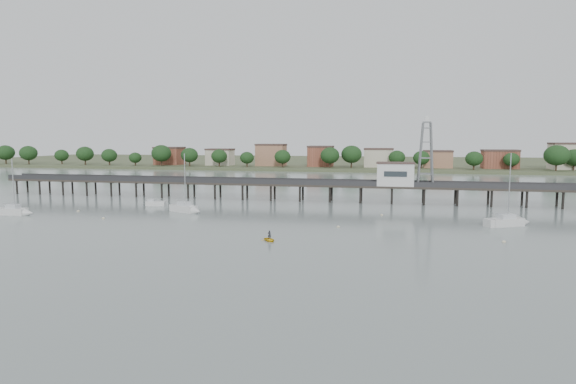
# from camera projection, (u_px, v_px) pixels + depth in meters

# --- Properties ---
(ground_plane) EXTENTS (500.00, 500.00, 0.00)m
(ground_plane) POSITION_uv_depth(u_px,v_px,m) (177.00, 264.00, 55.87)
(ground_plane) COLOR slate
(ground_plane) RESTS_ON ground
(pier) EXTENTS (150.00, 5.00, 5.50)m
(pier) POSITION_uv_depth(u_px,v_px,m) (287.00, 184.00, 113.75)
(pier) COLOR #2D2823
(pier) RESTS_ON ground
(pier_building) EXTENTS (8.40, 5.40, 5.30)m
(pier_building) POSITION_uv_depth(u_px,v_px,m) (395.00, 174.00, 108.18)
(pier_building) COLOR silver
(pier_building) RESTS_ON ground
(lattice_tower) EXTENTS (3.20, 3.20, 15.50)m
(lattice_tower) POSITION_uv_depth(u_px,v_px,m) (426.00, 154.00, 106.33)
(lattice_tower) COLOR slate
(lattice_tower) RESTS_ON ground
(sailboat_a) EXTENTS (6.80, 2.17, 11.29)m
(sailboat_a) POSITION_uv_depth(u_px,v_px,m) (18.00, 212.00, 91.82)
(sailboat_a) COLOR silver
(sailboat_a) RESTS_ON ground
(sailboat_b) EXTENTS (7.56, 5.06, 12.23)m
(sailboat_b) POSITION_uv_depth(u_px,v_px,m) (188.00, 209.00, 95.16)
(sailboat_b) COLOR silver
(sailboat_b) RESTS_ON ground
(sailboat_d) EXTENTS (7.90, 5.59, 12.83)m
(sailboat_d) POSITION_uv_depth(u_px,v_px,m) (512.00, 222.00, 80.57)
(sailboat_d) COLOR silver
(sailboat_d) RESTS_ON ground
(white_tender) EXTENTS (4.33, 2.53, 1.58)m
(white_tender) POSITION_uv_depth(u_px,v_px,m) (155.00, 203.00, 104.93)
(white_tender) COLOR silver
(white_tender) RESTS_ON ground
(yellow_dinghy) EXTENTS (1.74, 1.56, 2.54)m
(yellow_dinghy) POSITION_uv_depth(u_px,v_px,m) (269.00, 241.00, 68.54)
(yellow_dinghy) COLOR yellow
(yellow_dinghy) RESTS_ON ground
(dinghy_occupant) EXTENTS (0.65, 1.31, 0.30)m
(dinghy_occupant) POSITION_uv_depth(u_px,v_px,m) (269.00, 241.00, 68.54)
(dinghy_occupant) COLOR black
(dinghy_occupant) RESTS_ON ground
(mooring_buoys) EXTENTS (77.59, 21.39, 0.39)m
(mooring_buoys) POSITION_uv_depth(u_px,v_px,m) (266.00, 221.00, 84.39)
(mooring_buoys) COLOR beige
(mooring_buoys) RESTS_ON ground
(far_shore) EXTENTS (500.00, 170.00, 10.40)m
(far_shore) POSITION_uv_depth(u_px,v_px,m) (351.00, 162.00, 288.45)
(far_shore) COLOR #475133
(far_shore) RESTS_ON ground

